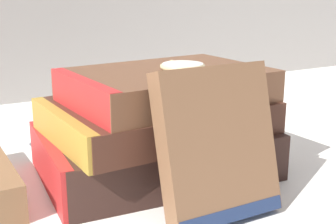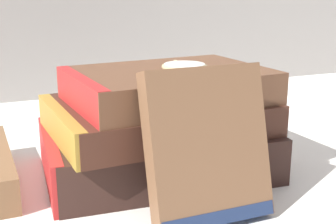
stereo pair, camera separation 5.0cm
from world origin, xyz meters
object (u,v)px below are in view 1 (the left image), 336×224
Objects in this scene: book_leaning_front at (222,148)px; pocket_watch at (182,66)px; book_flat_middle at (150,116)px; book_flat_top at (163,86)px; reading_glasses at (59,139)px; book_flat_bottom at (147,151)px.

pocket_watch is (0.02, 0.10, 0.06)m from book_leaning_front.
pocket_watch reaches higher than book_flat_middle.
reading_glasses is at bearing 107.74° from book_flat_top.
book_flat_bottom is 1.81× the size of book_leaning_front.
book_flat_top is 2.20× the size of reading_glasses.
book_flat_top is at bearing -83.34° from reading_glasses.
book_flat_middle is 0.11m from book_leaning_front.
book_leaning_front is at bearing -78.65° from book_flat_bottom.
book_flat_middle is 4.40× the size of pocket_watch.
book_flat_middle reaches higher than book_flat_bottom.
reading_glasses is (-0.09, 0.17, -0.12)m from pocket_watch.
book_flat_bottom is 0.16m from reading_glasses.
book_flat_bottom is 0.10m from pocket_watch.
book_flat_bottom is 1.17× the size of book_flat_top.
reading_glasses is at bearing 117.15° from pocket_watch.
book_flat_middle is 0.04m from book_flat_top.
book_flat_top reaches higher than reading_glasses.
book_leaning_front is (0.01, -0.12, 0.04)m from book_flat_bottom.
book_leaning_front is (0.00, -0.11, -0.04)m from book_flat_top.
book_flat_top is 0.11m from book_leaning_front.
pocket_watch reaches higher than book_flat_bottom.
pocket_watch is (0.03, -0.01, 0.05)m from book_flat_middle.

